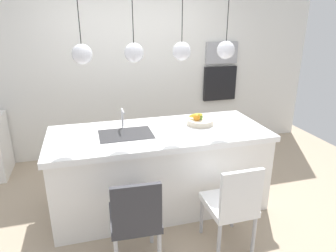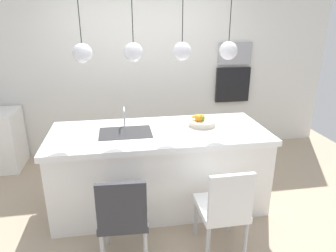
{
  "view_description": "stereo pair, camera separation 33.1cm",
  "coord_description": "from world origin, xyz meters",
  "px_view_note": "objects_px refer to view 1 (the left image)",
  "views": [
    {
      "loc": [
        -0.74,
        -3.01,
        2.07
      ],
      "look_at": [
        0.1,
        0.0,
        0.96
      ],
      "focal_mm": 32.46,
      "sensor_mm": 36.0,
      "label": 1
    },
    {
      "loc": [
        -0.41,
        -3.08,
        2.07
      ],
      "look_at": [
        0.1,
        0.0,
        0.96
      ],
      "focal_mm": 32.46,
      "sensor_mm": 36.0,
      "label": 2
    }
  ],
  "objects_px": {
    "fruit_bowl": "(200,121)",
    "chair_near": "(135,217)",
    "oven": "(220,83)",
    "microwave": "(221,53)",
    "chair_middle": "(232,203)"
  },
  "relations": [
    {
      "from": "fruit_bowl",
      "to": "chair_near",
      "type": "height_order",
      "value": "fruit_bowl"
    },
    {
      "from": "fruit_bowl",
      "to": "oven",
      "type": "xyz_separation_m",
      "value": [
        0.93,
        1.49,
        0.09
      ]
    },
    {
      "from": "microwave",
      "to": "chair_middle",
      "type": "distance_m",
      "value": 2.87
    },
    {
      "from": "oven",
      "to": "chair_near",
      "type": "distance_m",
      "value": 3.14
    },
    {
      "from": "microwave",
      "to": "chair_near",
      "type": "xyz_separation_m",
      "value": [
        -1.86,
        -2.48,
        -1.03
      ]
    },
    {
      "from": "microwave",
      "to": "oven",
      "type": "height_order",
      "value": "microwave"
    },
    {
      "from": "oven",
      "to": "chair_middle",
      "type": "height_order",
      "value": "oven"
    },
    {
      "from": "fruit_bowl",
      "to": "chair_near",
      "type": "xyz_separation_m",
      "value": [
        -0.94,
        -0.99,
        -0.44
      ]
    },
    {
      "from": "microwave",
      "to": "oven",
      "type": "bearing_deg",
      "value": 0.0
    },
    {
      "from": "oven",
      "to": "chair_middle",
      "type": "distance_m",
      "value": 2.72
    },
    {
      "from": "chair_near",
      "to": "chair_middle",
      "type": "xyz_separation_m",
      "value": [
        0.88,
        -0.0,
        -0.02
      ]
    },
    {
      "from": "fruit_bowl",
      "to": "microwave",
      "type": "height_order",
      "value": "microwave"
    },
    {
      "from": "fruit_bowl",
      "to": "chair_near",
      "type": "distance_m",
      "value": 1.43
    },
    {
      "from": "oven",
      "to": "chair_near",
      "type": "height_order",
      "value": "oven"
    },
    {
      "from": "fruit_bowl",
      "to": "microwave",
      "type": "distance_m",
      "value": 1.85
    }
  ]
}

